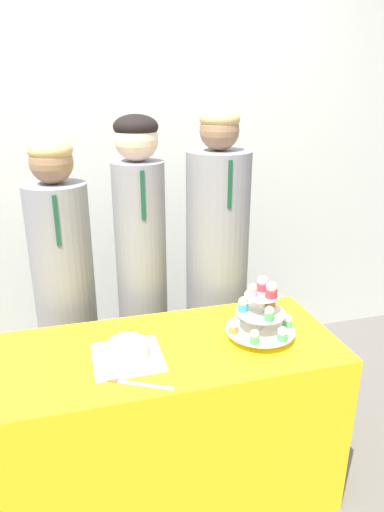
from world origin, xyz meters
TOP-DOWN VIEW (x-y plane):
  - wall_back at (0.00, 1.51)m, footprint 9.00×0.06m
  - table at (0.00, 0.29)m, footprint 1.39×0.59m
  - round_cake at (-0.15, 0.26)m, footprint 0.26×0.26m
  - cake_knife at (-0.20, 0.12)m, footprint 0.26×0.15m
  - cupcake_stand at (0.39, 0.27)m, footprint 0.28×0.28m
  - student_0 at (-0.37, 0.85)m, footprint 0.29×0.29m
  - student_1 at (0.01, 0.85)m, footprint 0.25×0.25m
  - student_2 at (0.40, 0.85)m, footprint 0.32×0.32m

SIDE VIEW (x-z plane):
  - table at x=0.00m, z-range 0.00..0.75m
  - student_0 at x=-0.37m, z-range -0.03..1.48m
  - cake_knife at x=-0.20m, z-range 0.74..0.75m
  - student_2 at x=0.40m, z-range -0.04..1.58m
  - round_cake at x=-0.15m, z-range 0.74..0.83m
  - student_1 at x=0.01m, z-range 0.00..1.60m
  - cupcake_stand at x=0.39m, z-range 0.73..0.99m
  - wall_back at x=0.00m, z-range 0.00..2.70m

